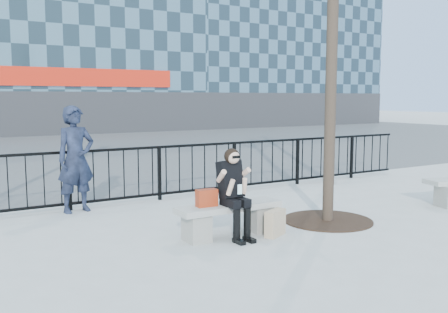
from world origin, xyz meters
TOP-DOWN VIEW (x-y plane):
  - ground at (0.00, 0.00)m, footprint 120.00×120.00m
  - street_surface at (0.00, 15.00)m, footprint 60.00×23.00m
  - railing at (0.00, 3.00)m, footprint 14.00×0.06m
  - tree_grate at (1.90, -0.10)m, footprint 1.50×1.50m
  - bench_main at (0.00, 0.00)m, footprint 1.65×0.46m
  - seated_woman at (0.00, -0.16)m, footprint 0.50×0.64m
  - handbag at (-0.37, 0.02)m, footprint 0.32×0.16m
  - shopping_bag at (0.60, -0.36)m, footprint 0.44×0.32m
  - standing_man at (-1.52, 2.80)m, footprint 0.78×0.59m

SIDE VIEW (x-z plane):
  - ground at x=0.00m, z-range 0.00..0.00m
  - street_surface at x=0.00m, z-range 0.00..0.01m
  - tree_grate at x=1.90m, z-range 0.00..0.02m
  - shopping_bag at x=0.60m, z-range 0.00..0.39m
  - bench_main at x=0.00m, z-range 0.06..0.55m
  - railing at x=0.00m, z-range 0.00..1.11m
  - handbag at x=-0.37m, z-range 0.49..0.74m
  - seated_woman at x=0.00m, z-range 0.00..1.34m
  - standing_man at x=-1.52m, z-range 0.00..1.93m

